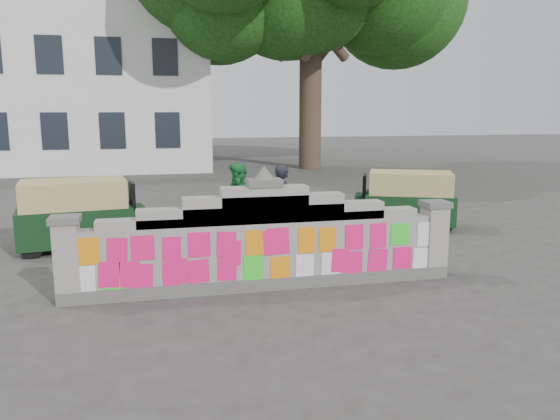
# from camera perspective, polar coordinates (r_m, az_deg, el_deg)

# --- Properties ---
(ground) EXTENTS (100.00, 100.00, 0.00)m
(ground) POSITION_cam_1_polar(r_m,az_deg,el_deg) (9.07, -1.60, -8.09)
(ground) COLOR #383533
(ground) RESTS_ON ground
(parapet_wall) EXTENTS (6.48, 0.44, 2.01)m
(parapet_wall) POSITION_cam_1_polar(r_m,az_deg,el_deg) (8.86, -1.62, -3.50)
(parapet_wall) COLOR #4C4C49
(parapet_wall) RESTS_ON ground
(building) EXTENTS (16.00, 10.00, 8.90)m
(building) POSITION_cam_1_polar(r_m,az_deg,el_deg) (30.90, -23.49, 11.64)
(building) COLOR silver
(building) RESTS_ON ground
(cyclist_bike) EXTENTS (1.81, 0.73, 0.93)m
(cyclist_bike) POSITION_cam_1_polar(r_m,az_deg,el_deg) (10.86, 0.32, -2.43)
(cyclist_bike) COLOR black
(cyclist_bike) RESTS_ON ground
(cyclist_rider) EXTENTS (0.41, 0.60, 1.58)m
(cyclist_rider) POSITION_cam_1_polar(r_m,az_deg,el_deg) (10.80, 0.32, -0.74)
(cyclist_rider) COLOR black
(cyclist_rider) RESTS_ON ground
(pedestrian) EXTENTS (1.07, 1.09, 1.77)m
(pedestrian) POSITION_cam_1_polar(r_m,az_deg,el_deg) (11.87, -4.27, 0.69)
(pedestrian) COLOR #24843F
(pedestrian) RESTS_ON ground
(rickshaw_left) EXTENTS (2.69, 1.53, 1.45)m
(rickshaw_left) POSITION_cam_1_polar(r_m,az_deg,el_deg) (12.17, -20.30, -0.31)
(rickshaw_left) COLOR black
(rickshaw_left) RESTS_ON ground
(rickshaw_right) EXTENTS (2.57, 1.94, 1.39)m
(rickshaw_right) POSITION_cam_1_polar(r_m,az_deg,el_deg) (13.87, 13.12, 1.16)
(rickshaw_right) COLOR black
(rickshaw_right) RESTS_ON ground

